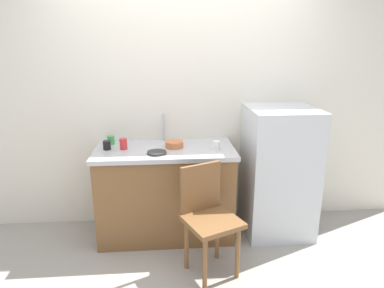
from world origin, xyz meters
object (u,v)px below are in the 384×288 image
at_px(cup_black, 107,145).
at_px(cup_white, 217,145).
at_px(terracotta_bowl, 174,144).
at_px(refrigerator, 278,171).
at_px(hotplate, 157,153).
at_px(chair, 208,215).
at_px(cup_green, 111,140).
at_px(cup_red, 123,144).

bearing_deg(cup_black, cup_white, -4.51).
distance_m(terracotta_bowl, cup_black, 0.62).
distance_m(refrigerator, cup_white, 0.69).
bearing_deg(hotplate, terracotta_bowl, 46.88).
xyz_separation_m(chair, terracotta_bowl, (-0.24, 0.61, 0.41)).
xyz_separation_m(hotplate, cup_green, (-0.44, 0.33, 0.03)).
relative_size(hotplate, cup_green, 2.03).
relative_size(refrigerator, terracotta_bowl, 7.48).
xyz_separation_m(refrigerator, terracotta_bowl, (-1.00, 0.03, 0.29)).
distance_m(hotplate, cup_red, 0.35).
distance_m(cup_red, cup_green, 0.22).
bearing_deg(cup_red, cup_green, 129.30).
bearing_deg(cup_white, terracotta_bowl, 166.69).
distance_m(chair, cup_black, 1.13).
xyz_separation_m(chair, cup_green, (-0.85, 0.77, 0.42)).
relative_size(terracotta_bowl, cup_black, 2.03).
relative_size(chair, cup_white, 11.44).
height_order(refrigerator, cup_red, refrigerator).
relative_size(hotplate, cup_black, 2.08).
xyz_separation_m(refrigerator, cup_green, (-1.60, 0.19, 0.30)).
bearing_deg(chair, terracotta_bowl, 87.90).
distance_m(cup_black, cup_green, 0.17).
height_order(chair, cup_black, cup_black).
distance_m(terracotta_bowl, cup_red, 0.47).
bearing_deg(cup_red, chair, -40.29).
distance_m(chair, cup_red, 1.02).
bearing_deg(cup_white, refrigerator, 5.49).
bearing_deg(cup_green, terracotta_bowl, -14.39).
bearing_deg(cup_white, hotplate, -171.57).
height_order(cup_red, cup_green, cup_red).
bearing_deg(refrigerator, cup_black, 179.32).
xyz_separation_m(cup_black, cup_white, (1.00, -0.08, -0.00)).
height_order(hotplate, cup_black, cup_black).
bearing_deg(hotplate, cup_black, 160.72).
xyz_separation_m(hotplate, cup_white, (0.54, 0.08, 0.03)).
height_order(cup_red, cup_white, cup_red).
distance_m(hotplate, cup_green, 0.55).
height_order(chair, cup_green, cup_green).
bearing_deg(hotplate, cup_red, 152.69).
bearing_deg(hotplate, refrigerator, 6.87).
relative_size(cup_red, cup_green, 1.20).
distance_m(refrigerator, chair, 0.96).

